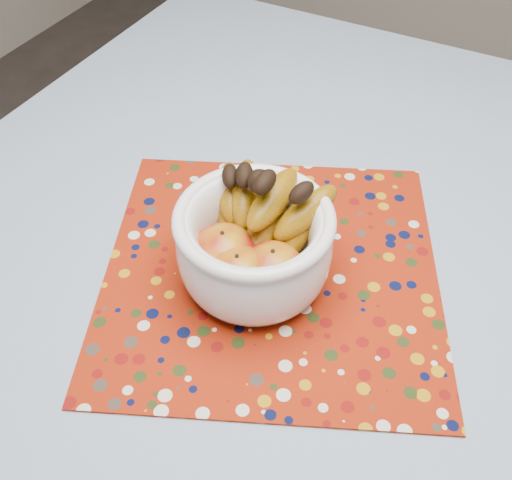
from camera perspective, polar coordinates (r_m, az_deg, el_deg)
table at (r=0.93m, az=7.09°, el=-4.77°), size 1.20×1.20×0.75m
tablecloth at (r=0.87m, az=7.57°, el=-1.39°), size 1.32×1.32×0.01m
placemat at (r=0.83m, az=1.47°, el=-2.90°), size 0.60×0.60×0.00m
fruit_bowl at (r=0.77m, az=-0.17°, el=0.43°), size 0.24×0.22×0.18m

